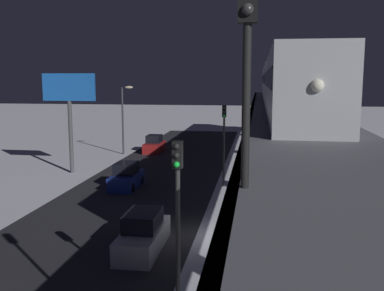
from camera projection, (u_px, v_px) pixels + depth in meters
The scene contains 12 objects.
ground_plane at pixel (193, 235), 24.11m from camera, with size 240.00×240.00×0.00m, color white.
avenue_asphalt at pixel (99, 230), 24.89m from camera, with size 11.00×96.98×0.01m, color #28282D.
elevated_railway at pixel (294, 137), 22.53m from camera, with size 5.00×96.98×6.33m.
subway_train at pixel (280, 82), 41.80m from camera, with size 2.94×55.47×3.40m.
rail_signal at pixel (247, 44), 8.18m from camera, with size 0.36×0.41×4.00m.
sedan_blue at pixel (126, 178), 34.70m from camera, with size 1.91×4.28×1.97m.
sedan_red at pixel (154, 145), 51.68m from camera, with size 1.80×4.35×1.97m.
sedan_silver at pixel (143, 235), 21.93m from camera, with size 1.80×4.78×1.97m.
traffic_light_near at pixel (178, 206), 14.85m from camera, with size 0.32×0.44×6.40m.
traffic_light_mid at pixel (224, 134), 34.51m from camera, with size 0.32×0.44×6.40m.
commercial_billboard at pixel (69, 97), 39.26m from camera, with size 4.80×0.36×8.90m.
street_lamp_far at pixel (124, 112), 49.51m from camera, with size 1.35×0.44×7.65m.
Camera 1 is at (-3.35, 22.87, 8.41)m, focal length 41.57 mm.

